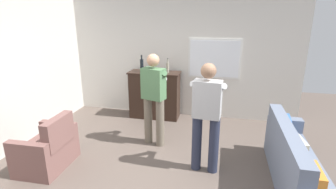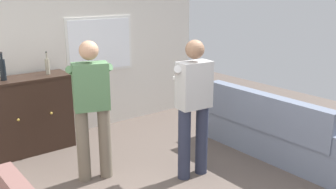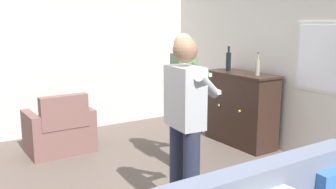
{
  "view_description": "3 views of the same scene",
  "coord_description": "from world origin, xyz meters",
  "px_view_note": "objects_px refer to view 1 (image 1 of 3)",
  "views": [
    {
      "loc": [
        0.94,
        -3.25,
        2.33
      ],
      "look_at": [
        0.12,
        0.53,
        1.13
      ],
      "focal_mm": 28.0,
      "sensor_mm": 36.0,
      "label": 1
    },
    {
      "loc": [
        -2.08,
        -2.8,
        2.22
      ],
      "look_at": [
        0.38,
        0.38,
        1.09
      ],
      "focal_mm": 40.0,
      "sensor_mm": 36.0,
      "label": 2
    },
    {
      "loc": [
        3.39,
        -1.55,
        1.81
      ],
      "look_at": [
        0.26,
        0.47,
        1.09
      ],
      "focal_mm": 40.0,
      "sensor_mm": 36.0,
      "label": 3
    }
  ],
  "objects_px": {
    "couch": "(295,167)",
    "bottle_liquor_amber": "(142,65)",
    "armchair": "(48,150)",
    "sideboard_cabinet": "(155,95)",
    "person_standing_right": "(207,113)",
    "person_standing_left": "(154,95)",
    "bottle_wine_green": "(168,67)"
  },
  "relations": [
    {
      "from": "sideboard_cabinet",
      "to": "person_standing_left",
      "type": "relative_size",
      "value": 0.69
    },
    {
      "from": "couch",
      "to": "sideboard_cabinet",
      "type": "height_order",
      "value": "sideboard_cabinet"
    },
    {
      "from": "sideboard_cabinet",
      "to": "bottle_liquor_amber",
      "type": "height_order",
      "value": "bottle_liquor_amber"
    },
    {
      "from": "bottle_liquor_amber",
      "to": "couch",
      "type": "bearing_deg",
      "value": -37.51
    },
    {
      "from": "armchair",
      "to": "sideboard_cabinet",
      "type": "bearing_deg",
      "value": 65.47
    },
    {
      "from": "armchair",
      "to": "person_standing_right",
      "type": "bearing_deg",
      "value": 10.41
    },
    {
      "from": "bottle_wine_green",
      "to": "person_standing_left",
      "type": "height_order",
      "value": "person_standing_left"
    },
    {
      "from": "person_standing_right",
      "to": "bottle_liquor_amber",
      "type": "bearing_deg",
      "value": 129.68
    },
    {
      "from": "bottle_liquor_amber",
      "to": "person_standing_right",
      "type": "bearing_deg",
      "value": -50.32
    },
    {
      "from": "couch",
      "to": "person_standing_right",
      "type": "xyz_separation_m",
      "value": [
        -1.23,
        0.24,
        0.59
      ]
    },
    {
      "from": "sideboard_cabinet",
      "to": "bottle_wine_green",
      "type": "height_order",
      "value": "bottle_wine_green"
    },
    {
      "from": "person_standing_left",
      "to": "person_standing_right",
      "type": "bearing_deg",
      "value": -34.37
    },
    {
      "from": "armchair",
      "to": "person_standing_left",
      "type": "distance_m",
      "value": 1.92
    },
    {
      "from": "armchair",
      "to": "bottle_liquor_amber",
      "type": "distance_m",
      "value": 2.68
    },
    {
      "from": "bottle_wine_green",
      "to": "bottle_liquor_amber",
      "type": "relative_size",
      "value": 0.85
    },
    {
      "from": "person_standing_right",
      "to": "sideboard_cabinet",
      "type": "bearing_deg",
      "value": 124.08
    },
    {
      "from": "armchair",
      "to": "person_standing_right",
      "type": "distance_m",
      "value": 2.53
    },
    {
      "from": "person_standing_right",
      "to": "couch",
      "type": "bearing_deg",
      "value": -11.03
    },
    {
      "from": "couch",
      "to": "armchair",
      "type": "height_order",
      "value": "couch"
    },
    {
      "from": "sideboard_cabinet",
      "to": "bottle_liquor_amber",
      "type": "relative_size",
      "value": 3.07
    },
    {
      "from": "person_standing_left",
      "to": "bottle_liquor_amber",
      "type": "bearing_deg",
      "value": 116.26
    },
    {
      "from": "bottle_liquor_amber",
      "to": "person_standing_left",
      "type": "bearing_deg",
      "value": -63.74
    },
    {
      "from": "couch",
      "to": "bottle_liquor_amber",
      "type": "relative_size",
      "value": 6.1
    },
    {
      "from": "couch",
      "to": "bottle_liquor_amber",
      "type": "height_order",
      "value": "bottle_liquor_amber"
    },
    {
      "from": "armchair",
      "to": "sideboard_cabinet",
      "type": "relative_size",
      "value": 0.77
    },
    {
      "from": "sideboard_cabinet",
      "to": "person_standing_right",
      "type": "relative_size",
      "value": 0.69
    },
    {
      "from": "couch",
      "to": "person_standing_left",
      "type": "height_order",
      "value": "person_standing_left"
    },
    {
      "from": "couch",
      "to": "bottle_liquor_amber",
      "type": "distance_m",
      "value": 3.67
    },
    {
      "from": "sideboard_cabinet",
      "to": "person_standing_right",
      "type": "distance_m",
      "value": 2.38
    },
    {
      "from": "couch",
      "to": "person_standing_left",
      "type": "relative_size",
      "value": 1.36
    },
    {
      "from": "couch",
      "to": "sideboard_cabinet",
      "type": "xyz_separation_m",
      "value": [
        -2.54,
        2.18,
        0.19
      ]
    },
    {
      "from": "armchair",
      "to": "bottle_liquor_amber",
      "type": "bearing_deg",
      "value": 71.3
    }
  ]
}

